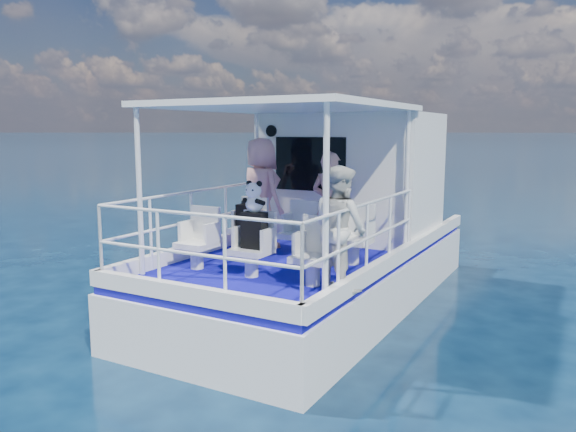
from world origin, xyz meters
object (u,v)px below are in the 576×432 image
(passenger_stbd_aft, at_px, (340,228))
(panda, at_px, (254,197))
(passenger_port_fwd, at_px, (261,193))
(backpack_center, at_px, (254,230))

(passenger_stbd_aft, height_order, panda, passenger_stbd_aft)
(passenger_stbd_aft, distance_m, panda, 1.26)
(passenger_port_fwd, relative_size, panda, 4.43)
(passenger_stbd_aft, bearing_deg, passenger_port_fwd, -8.05)
(passenger_port_fwd, xyz_separation_m, passenger_stbd_aft, (2.12, -1.64, -0.15))
(passenger_port_fwd, height_order, panda, passenger_port_fwd)
(passenger_stbd_aft, height_order, backpack_center, passenger_stbd_aft)
(passenger_port_fwd, distance_m, backpack_center, 1.89)
(backpack_center, height_order, panda, panda)
(passenger_stbd_aft, distance_m, backpack_center, 1.22)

